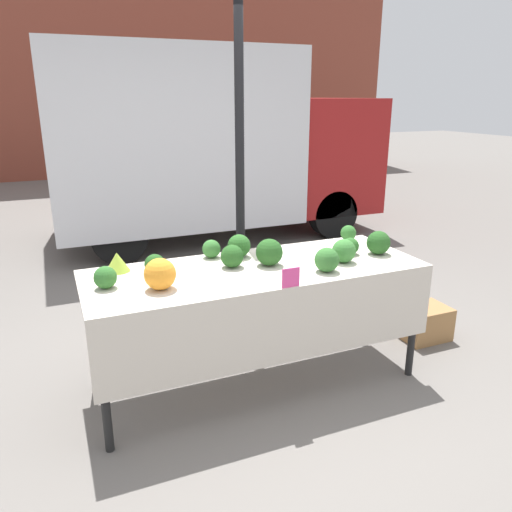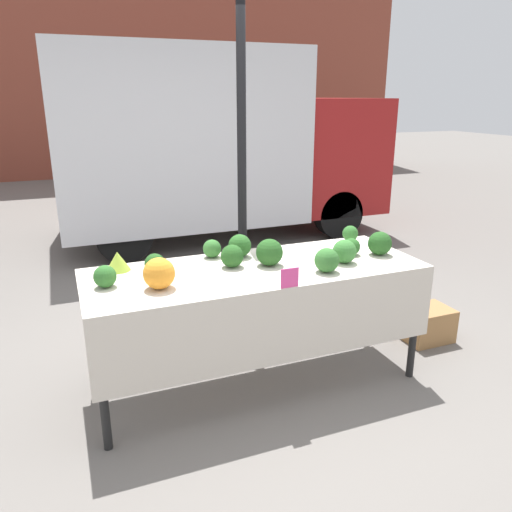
{
  "view_description": "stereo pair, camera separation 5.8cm",
  "coord_description": "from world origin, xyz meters",
  "px_view_note": "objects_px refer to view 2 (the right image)",
  "views": [
    {
      "loc": [
        -1.18,
        -2.81,
        1.9
      ],
      "look_at": [
        0.0,
        0.0,
        0.91
      ],
      "focal_mm": 35.0,
      "sensor_mm": 36.0,
      "label": 1
    },
    {
      "loc": [
        -1.13,
        -2.83,
        1.9
      ],
      "look_at": [
        0.0,
        0.0,
        0.91
      ],
      "focal_mm": 35.0,
      "sensor_mm": 36.0,
      "label": 2
    }
  ],
  "objects_px": {
    "parked_truck": "(209,142)",
    "produce_crate": "(427,324)",
    "price_sign": "(290,278)",
    "orange_cauliflower": "(159,273)"
  },
  "relations": [
    {
      "from": "parked_truck",
      "to": "orange_cauliflower",
      "type": "xyz_separation_m",
      "value": [
        -1.5,
        -3.98,
        -0.37
      ]
    },
    {
      "from": "price_sign",
      "to": "produce_crate",
      "type": "distance_m",
      "value": 1.7
    },
    {
      "from": "parked_truck",
      "to": "produce_crate",
      "type": "bearing_deg",
      "value": -80.02
    },
    {
      "from": "parked_truck",
      "to": "orange_cauliflower",
      "type": "relative_size",
      "value": 23.75
    },
    {
      "from": "price_sign",
      "to": "produce_crate",
      "type": "height_order",
      "value": "price_sign"
    },
    {
      "from": "parked_truck",
      "to": "produce_crate",
      "type": "relative_size",
      "value": 11.75
    },
    {
      "from": "parked_truck",
      "to": "orange_cauliflower",
      "type": "height_order",
      "value": "parked_truck"
    },
    {
      "from": "orange_cauliflower",
      "to": "price_sign",
      "type": "bearing_deg",
      "value": -20.32
    },
    {
      "from": "parked_truck",
      "to": "produce_crate",
      "type": "distance_m",
      "value": 4.01
    },
    {
      "from": "parked_truck",
      "to": "price_sign",
      "type": "distance_m",
      "value": 4.33
    }
  ]
}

